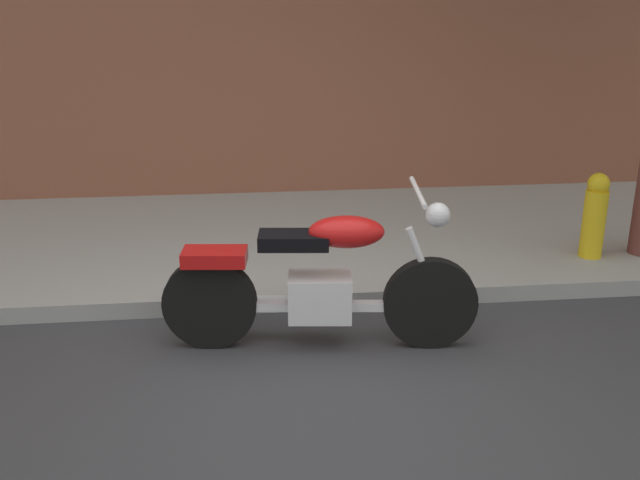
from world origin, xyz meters
TOP-DOWN VIEW (x-y plane):
  - ground_plane at (0.00, 0.00)m, footprint 60.00×60.00m
  - sidewalk at (0.00, 2.75)m, footprint 18.47×3.03m
  - motorcycle at (0.09, 0.65)m, footprint 2.21×0.70m
  - fire_hydrant at (2.65, 1.83)m, footprint 0.20×0.20m

SIDE VIEW (x-z plane):
  - ground_plane at x=0.00m, z-range 0.00..0.00m
  - sidewalk at x=0.00m, z-range 0.00..0.14m
  - fire_hydrant at x=2.65m, z-range 0.00..0.91m
  - motorcycle at x=0.09m, z-range -0.10..1.06m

